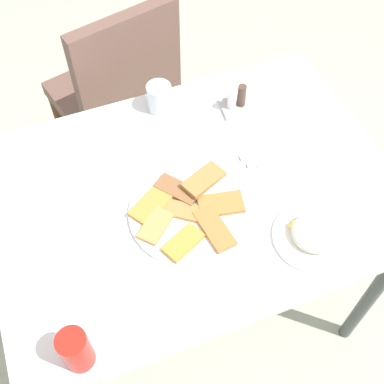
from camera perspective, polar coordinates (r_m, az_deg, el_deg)
The scene contains 11 objects.
ground_plane at distance 2.03m, azimuth 0.10°, elevation -12.32°, with size 6.00×6.00×0.00m, color #B1B8A2.
dining_table at distance 1.43m, azimuth 0.14°, elevation -1.75°, with size 1.11×0.80×0.77m.
dining_chair at distance 1.96m, azimuth -8.42°, elevation 11.44°, with size 0.51×0.51×0.94m.
pide_platter at distance 1.30m, azimuth -0.33°, elevation -2.19°, with size 0.33×0.33×0.04m.
salad_plate_greens at distance 1.29m, azimuth 13.88°, elevation -4.77°, with size 0.21×0.21×0.06m.
soda_can at distance 1.12m, azimuth -13.29°, elevation -17.36°, with size 0.07×0.07×0.12m, color red.
drinking_glass at distance 1.53m, azimuth -3.81°, elevation 10.86°, with size 0.08×0.08×0.09m, color silver.
paper_napkin at distance 1.44m, azimuth 9.33°, elevation 4.11°, with size 0.12×0.12×0.00m, color white.
fork at distance 1.43m, azimuth 9.67°, elevation 3.69°, with size 0.17×0.02×0.01m, color silver.
spoon at distance 1.45m, azimuth 9.03°, elevation 4.73°, with size 0.19×0.02×0.01m, color silver.
condiment_caddy at distance 1.54m, azimuth 5.16°, elevation 10.30°, with size 0.10×0.10×0.09m.
Camera 1 is at (-0.29, -0.73, 1.87)m, focal length 46.09 mm.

